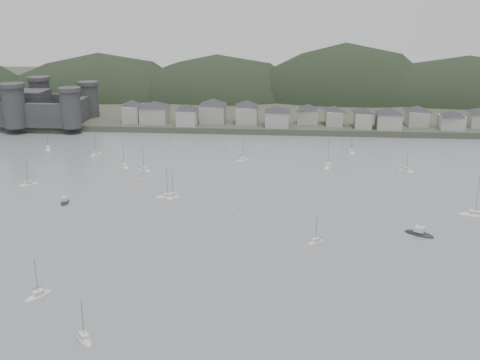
{
  "coord_description": "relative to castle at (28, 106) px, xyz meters",
  "views": [
    {
      "loc": [
        16.68,
        -119.12,
        66.31
      ],
      "look_at": [
        0.0,
        75.0,
        6.0
      ],
      "focal_mm": 44.84,
      "sensor_mm": 36.0,
      "label": 1
    }
  ],
  "objects": [
    {
      "name": "motor_launch_far",
      "position": [
        62.27,
        -116.04,
        -10.66
      ],
      "size": [
        3.47,
        7.24,
        3.68
      ],
      "rotation": [
        0.0,
        0.0,
        3.29
      ],
      "color": "black",
      "rests_on": "ground"
    },
    {
      "name": "castle",
      "position": [
        0.0,
        0.0,
        0.0
      ],
      "size": [
        66.0,
        43.0,
        20.0
      ],
      "color": "#323234",
      "rests_on": "far_shore_land"
    },
    {
      "name": "ground",
      "position": [
        120.0,
        -179.8,
        -10.96
      ],
      "size": [
        900.0,
        900.0,
        0.0
      ],
      "primitive_type": "plane",
      "color": "slate",
      "rests_on": "ground"
    },
    {
      "name": "far_shore_land",
      "position": [
        120.0,
        115.2,
        -9.46
      ],
      "size": [
        900.0,
        250.0,
        3.0
      ],
      "primitive_type": "cube",
      "color": "#383D2D",
      "rests_on": "ground"
    },
    {
      "name": "waterfront_town",
      "position": [
        170.59,
        3.54,
        -2.3
      ],
      "size": [
        451.48,
        28.46,
        12.92
      ],
      "color": "#99958C",
      "rests_on": "far_shore_land"
    },
    {
      "name": "sailboat_lead",
      "position": [
        70.31,
        -72.03,
        -10.79
      ],
      "size": [
        6.9,
        7.8,
        10.86
      ],
      "rotation": [
        0.0,
        0.0,
        0.67
      ],
      "color": "silver",
      "rests_on": "ground"
    },
    {
      "name": "mooring_buoys",
      "position": [
        112.74,
        -104.32,
        -10.81
      ],
      "size": [
        163.5,
        116.2,
        0.7
      ],
      "color": "#CE8F44",
      "rests_on": "ground"
    },
    {
      "name": "forested_ridge",
      "position": [
        124.83,
        89.6,
        -22.25
      ],
      "size": [
        851.55,
        103.94,
        102.57
      ],
      "color": "black",
      "rests_on": "ground"
    },
    {
      "name": "motor_launch_near",
      "position": [
        174.59,
        -134.35,
        -10.68
      ],
      "size": [
        9.15,
        7.56,
        4.1
      ],
      "rotation": [
        0.0,
        0.0,
        0.98
      ],
      "color": "black",
      "rests_on": "ground"
    },
    {
      "name": "moored_fleet",
      "position": [
        108.76,
        -109.81,
        -10.79
      ],
      "size": [
        243.66,
        166.39,
        14.07
      ],
      "color": "silver",
      "rests_on": "ground"
    }
  ]
}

